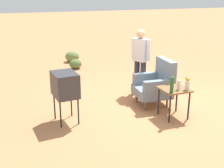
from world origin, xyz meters
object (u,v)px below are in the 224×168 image
at_px(flower_vase, 187,83).
at_px(bottle_wine_green, 172,85).
at_px(armchair, 156,84).
at_px(bottle_short_clear, 179,85).
at_px(tv_on_stand, 65,85).
at_px(person_standing, 140,58).
at_px(side_table, 174,93).

bearing_deg(flower_vase, bottle_wine_green, -84.44).
relative_size(armchair, bottle_short_clear, 5.30).
bearing_deg(bottle_wine_green, bottle_short_clear, 114.59).
xyz_separation_m(bottle_short_clear, bottle_wine_green, (0.10, -0.22, 0.06)).
distance_m(tv_on_stand, person_standing, 2.35).
relative_size(tv_on_stand, bottle_wine_green, 3.22).
distance_m(side_table, flower_vase, 0.35).
bearing_deg(bottle_short_clear, armchair, -178.62).
bearing_deg(armchair, person_standing, -177.59).
xyz_separation_m(bottle_short_clear, flower_vase, (0.07, 0.16, 0.05)).
bearing_deg(bottle_short_clear, bottle_wine_green, -65.41).
bearing_deg(bottle_wine_green, flower_vase, 95.56).
distance_m(bottle_wine_green, flower_vase, 0.39).
height_order(bottle_wine_green, flower_vase, bottle_wine_green).
height_order(person_standing, bottle_short_clear, person_standing).
xyz_separation_m(armchair, person_standing, (-0.80, -0.03, 0.44)).
relative_size(side_table, person_standing, 0.38).
xyz_separation_m(armchair, flower_vase, (0.93, 0.18, 0.28)).
distance_m(person_standing, flower_vase, 1.74).
bearing_deg(armchair, flower_vase, 11.16).
height_order(side_table, tv_on_stand, tv_on_stand).
xyz_separation_m(person_standing, flower_vase, (1.72, 0.22, -0.16)).
xyz_separation_m(armchair, side_table, (0.76, -0.01, 0.04)).
bearing_deg(tv_on_stand, bottle_short_clear, 73.28).
bearing_deg(person_standing, armchair, 2.41).
distance_m(side_table, person_standing, 1.61).
bearing_deg(armchair, bottle_short_clear, 1.38).
xyz_separation_m(tv_on_stand, person_standing, (-1.00, 2.12, 0.16)).
distance_m(person_standing, bottle_short_clear, 1.67).
height_order(tv_on_stand, bottle_wine_green, tv_on_stand).
relative_size(armchair, bottle_wine_green, 3.31).
height_order(armchair, person_standing, person_standing).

